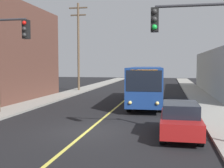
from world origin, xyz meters
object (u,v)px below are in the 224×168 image
(utility_pole_mid, at_px, (78,43))
(traffic_signal_right_corner, at_px, (203,43))
(parked_car_red, at_px, (180,119))
(city_bus, at_px, (146,83))

(utility_pole_mid, relative_size, traffic_signal_right_corner, 1.84)
(traffic_signal_right_corner, bearing_deg, utility_pole_mid, 119.57)
(parked_car_red, height_order, utility_pole_mid, utility_pole_mid)
(city_bus, bearing_deg, traffic_signal_right_corner, -75.35)
(city_bus, bearing_deg, utility_pole_mid, 133.30)
(parked_car_red, height_order, traffic_signal_right_corner, traffic_signal_right_corner)
(parked_car_red, distance_m, utility_pole_mid, 24.57)
(city_bus, distance_m, utility_pole_mid, 14.44)
(city_bus, distance_m, parked_car_red, 11.13)
(city_bus, height_order, utility_pole_mid, utility_pole_mid)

